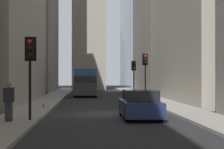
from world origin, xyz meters
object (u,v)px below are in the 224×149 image
object	(u,v)px
traffic_light_far_junction	(134,69)
discarded_bottle	(43,106)
sedan_navy	(140,105)
traffic_light_midblock	(145,65)
traffic_light_foreground	(30,59)
pedestrian	(9,100)
delivery_truck	(85,82)

from	to	relation	value
traffic_light_far_junction	discarded_bottle	size ratio (longest dim) A/B	13.75
sedan_navy	traffic_light_midblock	xyz separation A→B (m)	(17.51, -2.84, 2.49)
traffic_light_foreground	traffic_light_midblock	distance (m)	20.63
traffic_light_foreground	pedestrian	size ratio (longest dim) A/B	2.17
delivery_truck	discarded_bottle	world-z (taller)	delivery_truck
traffic_light_foreground	discarded_bottle	world-z (taller)	traffic_light_foreground
traffic_light_foreground	pedestrian	xyz separation A→B (m)	(-0.55, 0.83, -1.81)
sedan_navy	traffic_light_far_junction	size ratio (longest dim) A/B	1.16
traffic_light_far_junction	traffic_light_foreground	bearing A→B (deg)	163.67
discarded_bottle	pedestrian	bearing A→B (deg)	175.22
sedan_navy	traffic_light_midblock	distance (m)	17.91
traffic_light_midblock	pedestrian	world-z (taller)	traffic_light_midblock
delivery_truck	traffic_light_midblock	world-z (taller)	traffic_light_midblock
sedan_navy	pedestrian	bearing A→B (deg)	108.86
traffic_light_foreground	pedestrian	bearing A→B (deg)	123.67
traffic_light_foreground	sedan_navy	bearing A→B (deg)	-73.84
delivery_truck	sedan_navy	xyz separation A→B (m)	(-21.61, -2.80, -0.80)
traffic_light_midblock	discarded_bottle	bearing A→B (deg)	145.46
traffic_light_foreground	traffic_light_far_junction	xyz separation A→B (m)	(26.75, -7.84, -0.02)
pedestrian	discarded_bottle	xyz separation A→B (m)	(7.65, -0.64, -0.83)
discarded_bottle	sedan_navy	bearing A→B (deg)	-136.30
delivery_truck	traffic_light_far_junction	bearing A→B (deg)	-56.37
sedan_navy	discarded_bottle	size ratio (longest dim) A/B	15.93
delivery_truck	traffic_light_far_junction	distance (m)	6.72
traffic_light_midblock	pedestrian	bearing A→B (deg)	155.69
traffic_light_midblock	pedestrian	size ratio (longest dim) A/B	2.38
traffic_light_midblock	traffic_light_far_junction	distance (m)	7.75
traffic_light_foreground	pedestrian	distance (m)	2.06
discarded_bottle	delivery_truck	bearing A→B (deg)	-9.06
traffic_light_midblock	discarded_bottle	size ratio (longest dim) A/B	15.18
pedestrian	discarded_bottle	world-z (taller)	pedestrian
traffic_light_far_junction	discarded_bottle	bearing A→B (deg)	157.78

